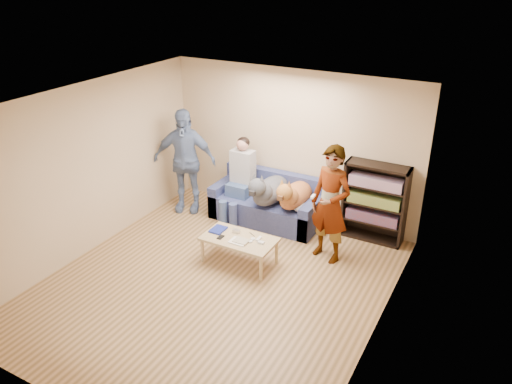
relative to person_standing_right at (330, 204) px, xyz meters
The scene contains 27 objects.
ground 2.03m from the person_standing_right, 128.20° to the right, with size 5.00×5.00×0.00m, color brown.
ceiling 2.48m from the person_standing_right, 128.20° to the right, with size 5.00×5.00×0.00m, color white.
wall_back 1.60m from the person_standing_right, 136.30° to the left, with size 4.50×4.50×0.00m, color tan.
wall_front 4.10m from the person_standing_right, 105.96° to the right, with size 4.50×4.50×0.00m, color tan.
wall_left 3.68m from the person_standing_right, 157.07° to the right, with size 5.00×5.00×0.00m, color tan.
wall_right 1.86m from the person_standing_right, 51.69° to the right, with size 5.00×5.00×0.00m, color tan.
blanket 0.88m from the person_standing_right, 142.13° to the left, with size 0.40×0.34×0.14m, color #A3A3A8.
person_standing_right is the anchor object (origin of this frame).
person_standing_left 2.87m from the person_standing_right, behind, with size 1.11×0.46×1.90m, color #687EA7.
held_controller 0.33m from the person_standing_right, 135.00° to the right, with size 0.04×0.12×0.03m, color white.
notebook_blue 1.74m from the person_standing_right, 154.52° to the right, with size 0.20×0.26×0.03m, color navy.
papers 1.45m from the person_standing_right, 140.66° to the right, with size 0.26×0.20×0.01m, color white.
magazine 1.42m from the person_standing_right, 140.50° to the right, with size 0.22×0.17×0.01m, color #ACA289.
camera_silver 1.47m from the person_standing_right, 152.16° to the right, with size 0.11×0.06×0.05m, color silver.
controller_a 1.17m from the person_standing_right, 141.13° to the right, with size 0.04×0.13×0.03m, color white.
controller_b 1.16m from the person_standing_right, 135.05° to the right, with size 0.09×0.06×0.03m, color silver.
headphone_cup_a 1.30m from the person_standing_right, 139.08° to the right, with size 0.07×0.07×0.02m, color silver.
headphone_cup_b 1.25m from the person_standing_right, 142.08° to the right, with size 0.07×0.07×0.02m, color silver.
pen_orange 1.54m from the person_standing_right, 140.58° to the right, with size 0.01×0.01×0.14m, color orange.
pen_black 1.25m from the person_standing_right, 149.23° to the right, with size 0.01×0.01×0.14m, color black.
wallet 1.70m from the person_standing_right, 146.82° to the right, with size 0.07×0.12×0.01m, color black.
sofa 1.65m from the person_standing_right, 154.01° to the left, with size 1.90×0.85×0.82m.
person_seated 1.94m from the person_standing_right, 163.70° to the left, with size 0.40×0.73×1.47m.
dog_gray 1.36m from the person_standing_right, 159.93° to the left, with size 0.47×1.28×0.68m.
dog_tan 1.01m from the person_standing_right, 147.18° to the left, with size 0.44×1.18×0.63m.
coffee_table 1.45m from the person_standing_right, 145.28° to the right, with size 1.10×0.60×0.42m.
bookshelf 1.02m from the person_standing_right, 64.68° to the left, with size 1.00×0.34×1.30m.
Camera 1 is at (3.29, -4.86, 4.18)m, focal length 35.00 mm.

